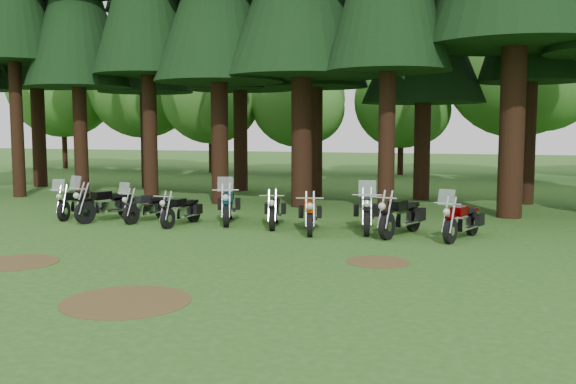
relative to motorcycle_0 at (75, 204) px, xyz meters
name	(u,v)px	position (x,y,z in m)	size (l,w,h in m)	color
ground	(182,254)	(6.09, -4.28, -0.45)	(120.00, 120.00, 0.00)	#265718
decid_0	(65,85)	(-16.01, 20.98, 5.45)	(8.00, 7.78, 10.00)	black
decid_1	(145,85)	(-9.89, 21.48, 5.38)	(7.91, 7.69, 9.88)	black
decid_2	(214,96)	(-4.34, 20.50, 4.50)	(6.72, 6.53, 8.40)	black
decid_3	(301,102)	(1.38, 20.85, 4.06)	(6.12, 5.95, 7.65)	black
decid_4	(405,104)	(7.67, 22.04, 3.92)	(5.93, 5.76, 7.41)	black
decid_5	(524,69)	(14.39, 21.43, 5.78)	(8.45, 8.21, 10.56)	black
dirt_patch_0	(16,262)	(3.09, -6.28, -0.45)	(1.80, 1.80, 0.01)	#4C3D1E
dirt_patch_1	(378,262)	(10.59, -3.78, -0.45)	(1.40, 1.40, 0.01)	#4C3D1E
dirt_patch_2	(126,301)	(7.09, -8.28, -0.45)	(2.20, 2.20, 0.01)	#4C3D1E
motorcycle_0	(75,204)	(0.00, 0.00, 0.00)	(0.61, 2.15, 1.35)	black
motorcycle_1	(106,205)	(1.35, -0.24, 0.05)	(0.99, 2.35, 1.50)	black
motorcycle_2	(147,208)	(2.66, 0.02, -0.02)	(0.69, 2.07, 1.30)	black
motorcycle_3	(181,211)	(4.04, -0.36, -0.03)	(0.36, 2.03, 0.82)	black
motorcycle_4	(228,207)	(5.19, 0.51, 0.06)	(1.10, 2.36, 1.52)	black
motorcycle_5	(274,212)	(6.77, 0.28, 0.00)	(0.71, 2.12, 0.88)	black
motorcycle_6	(310,216)	(8.06, -0.35, 0.02)	(0.75, 2.21, 0.92)	black
motorcycle_7	(366,213)	(9.55, 0.24, 0.07)	(0.80, 2.47, 1.56)	black
motorcycle_8	(401,217)	(10.58, -0.13, 0.04)	(0.85, 2.33, 0.97)	black
motorcycle_9	(462,222)	(12.19, -0.29, 0.02)	(0.97, 2.21, 1.41)	black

